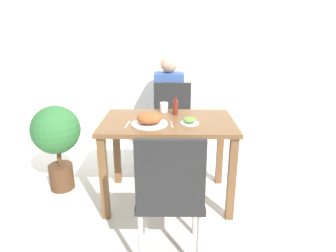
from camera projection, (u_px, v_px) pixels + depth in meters
ground_plane at (168, 198)px, 2.72m from camera, size 16.00×16.00×0.00m
wall_back at (169, 41)px, 3.72m from camera, size 8.00×0.05×2.60m
dining_table at (168, 134)px, 2.52m from camera, size 1.10×0.69×0.74m
chair_near at (170, 192)px, 1.84m from camera, size 0.42×0.42×0.91m
chair_far at (172, 121)px, 3.19m from camera, size 0.42×0.42×0.91m
food_plate at (149, 119)px, 2.36m from camera, size 0.29×0.29×0.10m
side_plate at (190, 121)px, 2.38m from camera, size 0.15×0.15×0.06m
drink_cup at (164, 107)px, 2.71m from camera, size 0.07×0.07×0.08m
sauce_bottle at (175, 107)px, 2.62m from camera, size 0.05×0.05×0.19m
fork_utensil at (128, 124)px, 2.38m from camera, size 0.02×0.17×0.00m
spoon_utensil at (172, 124)px, 2.37m from camera, size 0.02×0.16×0.00m
potted_plant_left at (56, 136)px, 2.71m from camera, size 0.44×0.44×0.81m
person_figure at (169, 106)px, 3.54m from camera, size 0.34×0.22×1.17m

